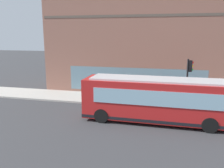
{
  "coord_description": "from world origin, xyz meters",
  "views": [
    {
      "loc": [
        -16.2,
        -3.01,
        6.05
      ],
      "look_at": [
        2.49,
        1.42,
        1.92
      ],
      "focal_mm": 37.75,
      "sensor_mm": 36.0,
      "label": 1
    }
  ],
  "objects_px": {
    "city_bus_nearside": "(156,100)",
    "pedestrian_walking_along_curb": "(102,87)",
    "pedestrian_by_light_pole": "(155,92)",
    "traffic_light_near_corner": "(189,74)",
    "fire_hydrant": "(197,97)",
    "newspaper_vending_box": "(125,98)"
  },
  "relations": [
    {
      "from": "newspaper_vending_box",
      "to": "pedestrian_by_light_pole",
      "type": "bearing_deg",
      "value": -75.85
    },
    {
      "from": "traffic_light_near_corner",
      "to": "newspaper_vending_box",
      "type": "height_order",
      "value": "traffic_light_near_corner"
    },
    {
      "from": "pedestrian_walking_along_curb",
      "to": "newspaper_vending_box",
      "type": "height_order",
      "value": "pedestrian_walking_along_curb"
    },
    {
      "from": "fire_hydrant",
      "to": "newspaper_vending_box",
      "type": "relative_size",
      "value": 0.82
    },
    {
      "from": "city_bus_nearside",
      "to": "traffic_light_near_corner",
      "type": "relative_size",
      "value": 2.55
    },
    {
      "from": "pedestrian_by_light_pole",
      "to": "city_bus_nearside",
      "type": "bearing_deg",
      "value": -176.08
    },
    {
      "from": "city_bus_nearside",
      "to": "pedestrian_walking_along_curb",
      "type": "height_order",
      "value": "city_bus_nearside"
    },
    {
      "from": "traffic_light_near_corner",
      "to": "newspaper_vending_box",
      "type": "bearing_deg",
      "value": 87.68
    },
    {
      "from": "fire_hydrant",
      "to": "pedestrian_by_light_pole",
      "type": "height_order",
      "value": "pedestrian_by_light_pole"
    },
    {
      "from": "pedestrian_by_light_pole",
      "to": "newspaper_vending_box",
      "type": "xyz_separation_m",
      "value": [
        -0.64,
        2.52,
        -0.45
      ]
    },
    {
      "from": "pedestrian_by_light_pole",
      "to": "pedestrian_walking_along_curb",
      "type": "height_order",
      "value": "pedestrian_walking_along_curb"
    },
    {
      "from": "pedestrian_walking_along_curb",
      "to": "city_bus_nearside",
      "type": "bearing_deg",
      "value": -132.77
    },
    {
      "from": "fire_hydrant",
      "to": "newspaper_vending_box",
      "type": "height_order",
      "value": "newspaper_vending_box"
    },
    {
      "from": "traffic_light_near_corner",
      "to": "city_bus_nearside",
      "type": "bearing_deg",
      "value": 144.51
    },
    {
      "from": "city_bus_nearside",
      "to": "pedestrian_by_light_pole",
      "type": "height_order",
      "value": "city_bus_nearside"
    },
    {
      "from": "fire_hydrant",
      "to": "newspaper_vending_box",
      "type": "bearing_deg",
      "value": 107.24
    },
    {
      "from": "traffic_light_near_corner",
      "to": "newspaper_vending_box",
      "type": "distance_m",
      "value": 5.67
    },
    {
      "from": "city_bus_nearside",
      "to": "newspaper_vending_box",
      "type": "height_order",
      "value": "city_bus_nearside"
    },
    {
      "from": "pedestrian_by_light_pole",
      "to": "traffic_light_near_corner",
      "type": "bearing_deg",
      "value": -107.72
    },
    {
      "from": "city_bus_nearside",
      "to": "fire_hydrant",
      "type": "bearing_deg",
      "value": -31.89
    },
    {
      "from": "city_bus_nearside",
      "to": "pedestrian_walking_along_curb",
      "type": "xyz_separation_m",
      "value": [
        4.84,
        5.23,
        -0.38
      ]
    },
    {
      "from": "newspaper_vending_box",
      "to": "city_bus_nearside",
      "type": "bearing_deg",
      "value": -141.46
    }
  ]
}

